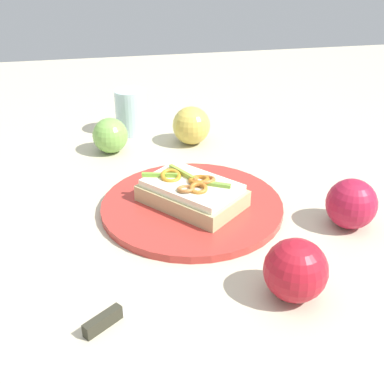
{
  "coord_description": "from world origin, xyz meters",
  "views": [
    {
      "loc": [
        -0.69,
        0.13,
        0.42
      ],
      "look_at": [
        0.0,
        0.0,
        0.03
      ],
      "focal_mm": 47.68,
      "sensor_mm": 36.0,
      "label": 1
    }
  ],
  "objects_px": {
    "apple_1": "(296,270)",
    "apple_2": "(191,126)",
    "apple_3": "(110,135)",
    "sandwich": "(192,192)",
    "knife": "(112,316)",
    "apple_0": "(351,204)",
    "drinking_glass": "(131,112)",
    "plate": "(192,206)"
  },
  "relations": [
    {
      "from": "sandwich",
      "to": "apple_3",
      "type": "bearing_deg",
      "value": -16.23
    },
    {
      "from": "apple_1",
      "to": "plate",
      "type": "bearing_deg",
      "value": 20.52
    },
    {
      "from": "knife",
      "to": "apple_2",
      "type": "bearing_deg",
      "value": 31.76
    },
    {
      "from": "plate",
      "to": "apple_2",
      "type": "xyz_separation_m",
      "value": [
        0.26,
        -0.05,
        0.03
      ]
    },
    {
      "from": "apple_2",
      "to": "apple_3",
      "type": "xyz_separation_m",
      "value": [
        -0.01,
        0.16,
        -0.0
      ]
    },
    {
      "from": "sandwich",
      "to": "apple_2",
      "type": "distance_m",
      "value": 0.27
    },
    {
      "from": "plate",
      "to": "drinking_glass",
      "type": "height_order",
      "value": "drinking_glass"
    },
    {
      "from": "apple_1",
      "to": "apple_3",
      "type": "xyz_separation_m",
      "value": [
        0.48,
        0.2,
        -0.0
      ]
    },
    {
      "from": "apple_3",
      "to": "drinking_glass",
      "type": "relative_size",
      "value": 0.73
    },
    {
      "from": "sandwich",
      "to": "knife",
      "type": "bearing_deg",
      "value": 107.91
    },
    {
      "from": "apple_0",
      "to": "apple_1",
      "type": "relative_size",
      "value": 0.96
    },
    {
      "from": "apple_1",
      "to": "drinking_glass",
      "type": "relative_size",
      "value": 0.84
    },
    {
      "from": "knife",
      "to": "apple_0",
      "type": "bearing_deg",
      "value": -16.22
    },
    {
      "from": "apple_2",
      "to": "apple_0",
      "type": "bearing_deg",
      "value": -153.23
    },
    {
      "from": "plate",
      "to": "apple_0",
      "type": "distance_m",
      "value": 0.25
    },
    {
      "from": "sandwich",
      "to": "apple_1",
      "type": "distance_m",
      "value": 0.24
    },
    {
      "from": "plate",
      "to": "apple_2",
      "type": "distance_m",
      "value": 0.27
    },
    {
      "from": "plate",
      "to": "apple_3",
      "type": "height_order",
      "value": "apple_3"
    },
    {
      "from": "plate",
      "to": "sandwich",
      "type": "distance_m",
      "value": 0.03
    },
    {
      "from": "apple_0",
      "to": "apple_1",
      "type": "xyz_separation_m",
      "value": [
        -0.14,
        0.14,
        0.0
      ]
    },
    {
      "from": "drinking_glass",
      "to": "apple_0",
      "type": "bearing_deg",
      "value": -145.71
    },
    {
      "from": "sandwich",
      "to": "drinking_glass",
      "type": "height_order",
      "value": "drinking_glass"
    },
    {
      "from": "sandwich",
      "to": "knife",
      "type": "xyz_separation_m",
      "value": [
        -0.23,
        0.14,
        -0.02
      ]
    },
    {
      "from": "apple_0",
      "to": "drinking_glass",
      "type": "height_order",
      "value": "drinking_glass"
    },
    {
      "from": "plate",
      "to": "apple_2",
      "type": "relative_size",
      "value": 3.76
    },
    {
      "from": "drinking_glass",
      "to": "knife",
      "type": "relative_size",
      "value": 0.93
    },
    {
      "from": "apple_1",
      "to": "apple_2",
      "type": "height_order",
      "value": "apple_1"
    },
    {
      "from": "sandwich",
      "to": "apple_0",
      "type": "bearing_deg",
      "value": -152.91
    },
    {
      "from": "sandwich",
      "to": "apple_1",
      "type": "bearing_deg",
      "value": 159.31
    },
    {
      "from": "apple_3",
      "to": "knife",
      "type": "height_order",
      "value": "apple_3"
    },
    {
      "from": "apple_3",
      "to": "apple_1",
      "type": "bearing_deg",
      "value": -157.09
    },
    {
      "from": "apple_2",
      "to": "plate",
      "type": "bearing_deg",
      "value": 169.7
    },
    {
      "from": "apple_1",
      "to": "drinking_glass",
      "type": "bearing_deg",
      "value": 15.12
    },
    {
      "from": "apple_0",
      "to": "apple_3",
      "type": "bearing_deg",
      "value": 45.24
    },
    {
      "from": "apple_3",
      "to": "sandwich",
      "type": "bearing_deg",
      "value": -154.99
    },
    {
      "from": "sandwich",
      "to": "drinking_glass",
      "type": "bearing_deg",
      "value": -29.91
    },
    {
      "from": "plate",
      "to": "apple_1",
      "type": "height_order",
      "value": "apple_1"
    },
    {
      "from": "apple_2",
      "to": "drinking_glass",
      "type": "xyz_separation_m",
      "value": [
        0.08,
        0.12,
        0.01
      ]
    },
    {
      "from": "apple_2",
      "to": "drinking_glass",
      "type": "relative_size",
      "value": 0.81
    },
    {
      "from": "apple_3",
      "to": "drinking_glass",
      "type": "xyz_separation_m",
      "value": [
        0.09,
        -0.05,
        0.01
      ]
    },
    {
      "from": "apple_1",
      "to": "apple_2",
      "type": "bearing_deg",
      "value": 4.38
    },
    {
      "from": "apple_2",
      "to": "drinking_glass",
      "type": "bearing_deg",
      "value": 55.84
    }
  ]
}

